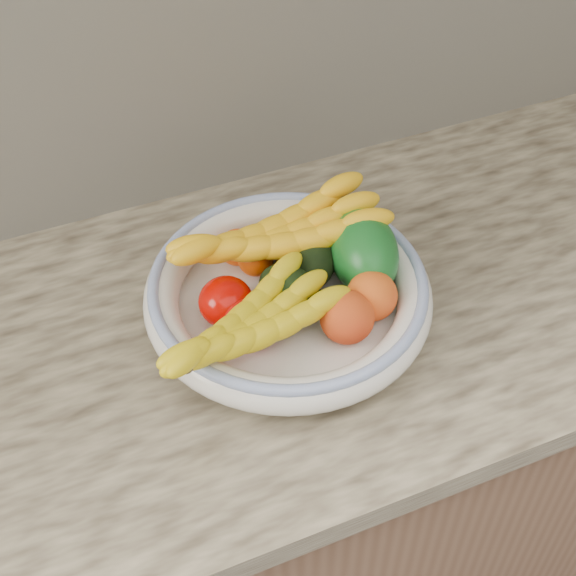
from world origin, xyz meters
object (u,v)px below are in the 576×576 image
Objects in this scene: fruit_bowl at (288,294)px; green_mango at (363,251)px; banana_bunch_back at (277,240)px; banana_bunch_front at (250,330)px.

green_mango is (0.12, 0.01, 0.03)m from fruit_bowl.
green_mango is 0.44× the size of banana_bunch_back.
banana_bunch_back is at bearing 34.54° from banana_bunch_front.
banana_bunch_front is (-0.08, -0.07, 0.03)m from fruit_bowl.
fruit_bowl is 1.20× the size of banana_bunch_back.
banana_bunch_front is at bearing -139.57° from fruit_bowl.
green_mango is at bearing 0.84° from banana_bunch_front.
banana_bunch_front is at bearing -147.39° from green_mango.
fruit_bowl is 0.11m from banana_bunch_front.
banana_bunch_back is (-0.10, 0.06, 0.01)m from green_mango.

